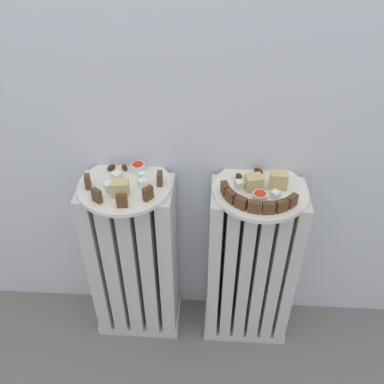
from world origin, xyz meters
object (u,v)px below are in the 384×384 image
(radiator_left, at_px, (135,262))
(fork, at_px, (264,196))
(jam_bowl_left, at_px, (138,167))
(plate_left, at_px, (125,186))
(jam_bowl_right, at_px, (260,197))
(radiator_right, at_px, (250,268))
(plate_right, at_px, (260,191))

(radiator_left, height_order, fork, fork)
(jam_bowl_left, bearing_deg, plate_left, -112.21)
(jam_bowl_right, bearing_deg, fork, 51.28)
(radiator_right, relative_size, jam_bowl_left, 14.93)
(radiator_left, height_order, plate_left, plate_left)
(radiator_right, height_order, plate_right, plate_right)
(radiator_left, xyz_separation_m, plate_right, (0.38, 0.00, 0.32))
(plate_right, bearing_deg, plate_left, 180.00)
(plate_left, bearing_deg, jam_bowl_right, -7.94)
(plate_right, relative_size, fork, 2.82)
(radiator_right, relative_size, plate_right, 2.30)
(jam_bowl_left, height_order, fork, jam_bowl_left)
(plate_right, bearing_deg, jam_bowl_right, -97.25)
(plate_left, relative_size, fork, 2.82)
(radiator_left, height_order, radiator_right, same)
(plate_left, relative_size, jam_bowl_right, 6.75)
(radiator_right, bearing_deg, radiator_left, -180.00)
(plate_right, distance_m, fork, 0.04)
(plate_right, xyz_separation_m, jam_bowl_right, (-0.01, -0.05, 0.02))
(radiator_left, distance_m, jam_bowl_right, 0.50)
(jam_bowl_right, bearing_deg, radiator_left, 172.06)
(jam_bowl_right, bearing_deg, plate_left, 172.06)
(jam_bowl_right, distance_m, fork, 0.03)
(jam_bowl_right, xyz_separation_m, fork, (0.01, 0.02, -0.01))
(plate_right, xyz_separation_m, jam_bowl_left, (-0.35, 0.07, 0.02))
(radiator_left, xyz_separation_m, radiator_right, (0.38, 0.00, 0.00))
(plate_left, xyz_separation_m, jam_bowl_left, (0.03, 0.07, 0.02))
(radiator_right, distance_m, jam_bowl_left, 0.49)
(radiator_left, relative_size, radiator_right, 1.00)
(radiator_right, relative_size, jam_bowl_right, 15.53)
(plate_left, relative_size, plate_right, 1.00)
(radiator_left, height_order, jam_bowl_right, jam_bowl_right)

